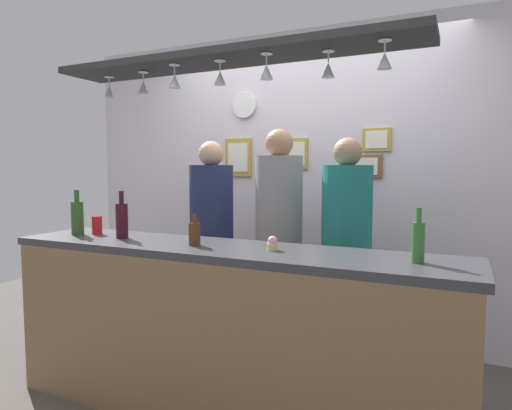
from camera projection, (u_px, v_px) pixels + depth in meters
The scene contains 25 objects.
ground_plane at pixel (250, 388), 2.90m from camera, with size 8.00×8.00×0.00m, color #4C4742.
back_wall at pixel (306, 185), 3.78m from camera, with size 4.40×0.06×2.60m, color silver.
bar_counter at pixel (209, 310), 2.39m from camera, with size 2.70×0.55×1.00m.
overhead_glass_rack at pixel (226, 58), 2.46m from camera, with size 2.20×0.36×0.04m, color black.
hanging_wineglass_far_left at pixel (109, 91), 2.87m from camera, with size 0.07×0.07×0.13m.
hanging_wineglass_left at pixel (143, 87), 2.73m from camera, with size 0.07×0.07×0.13m.
hanging_wineglass_center_left at pixel (175, 81), 2.54m from camera, with size 0.07×0.07×0.13m.
hanging_wineglass_center at pixel (220, 77), 2.44m from camera, with size 0.07×0.07×0.13m.
hanging_wineglass_center_right at pixel (267, 71), 2.29m from camera, with size 0.07×0.07×0.13m.
hanging_wineglass_right at pixel (328, 69), 2.24m from camera, with size 0.07×0.07×0.13m.
hanging_wineglass_far_right at pixel (385, 60), 2.05m from camera, with size 0.07×0.07×0.13m.
person_left_navy_shirt at pixel (212, 226), 3.45m from camera, with size 0.34×0.34×1.65m.
person_middle_grey_shirt at pixel (279, 224), 3.20m from camera, with size 0.34×0.34×1.72m.
person_right_teal_shirt at pixel (346, 235), 3.00m from camera, with size 0.34×0.34×1.64m.
bottle_champagne_green at pixel (77, 217), 2.94m from camera, with size 0.08×0.08×0.30m.
bottle_wine_dark_red at pixel (122, 220), 2.79m from camera, with size 0.08×0.08×0.30m.
bottle_beer_green_import at pixel (418, 241), 2.06m from camera, with size 0.06×0.06×0.26m.
bottle_beer_brown_stubby at pixel (194, 233), 2.53m from camera, with size 0.07×0.07×0.18m.
drink_can at pixel (97, 225), 2.97m from camera, with size 0.07×0.07×0.12m, color red.
cupcake at pixel (272, 244), 2.38m from camera, with size 0.06×0.06×0.08m.
picture_frame_crest at pixel (297, 154), 3.75m from camera, with size 0.18×0.02×0.26m.
picture_frame_lower_pair at pixel (363, 166), 3.52m from camera, with size 0.30×0.02×0.18m.
picture_frame_upper_small at pixel (377, 140), 3.46m from camera, with size 0.22×0.02×0.18m.
picture_frame_caricature at pixel (238, 157), 3.99m from camera, with size 0.26×0.02×0.34m.
wall_clock at pixel (244, 105), 3.92m from camera, with size 0.22×0.22×0.03m, color white.
Camera 1 is at (1.23, -2.51, 1.43)m, focal length 30.97 mm.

